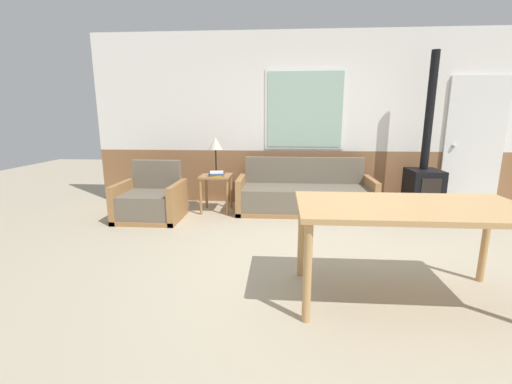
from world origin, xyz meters
name	(u,v)px	position (x,y,z in m)	size (l,w,h in m)	color
ground_plane	(340,272)	(0.00, 0.00, 0.00)	(16.00, 16.00, 0.00)	#B2A58C
wall_back	(316,120)	(-0.01, 2.63, 1.36)	(7.20, 0.09, 2.70)	#8E603D
couch	(305,196)	(-0.20, 2.04, 0.24)	(2.00, 0.77, 0.79)	#9E7042
armchair	(151,202)	(-2.37, 1.53, 0.24)	(0.86, 0.75, 0.79)	#9E7042
side_table	(216,183)	(-1.53, 1.97, 0.44)	(0.45, 0.45, 0.56)	#9E7042
table_lamp	(216,145)	(-1.54, 2.05, 0.99)	(0.21, 0.21, 0.56)	black
book_stack	(217,174)	(-1.50, 1.90, 0.59)	(0.22, 0.17, 0.07)	gold
dining_table	(410,215)	(0.41, -0.45, 0.69)	(1.69, 0.84, 0.77)	tan
wood_stove	(424,177)	(1.54, 2.13, 0.53)	(0.44, 0.54, 2.31)	black
entry_door	(474,143)	(2.42, 2.57, 1.01)	(0.89, 0.09, 2.01)	white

